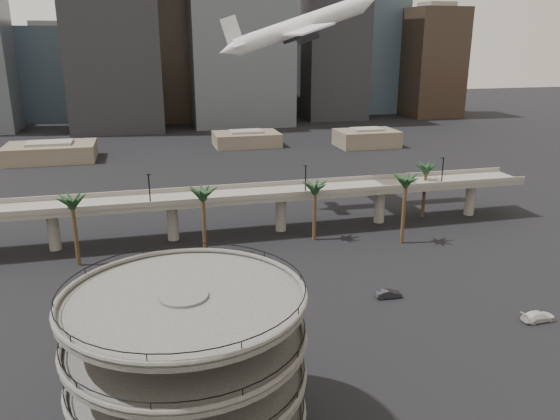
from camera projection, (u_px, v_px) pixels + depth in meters
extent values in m
plane|color=black|center=(308.00, 400.00, 60.05)|extent=(700.00, 700.00, 0.00)
cylinder|color=#464441|center=(188.00, 375.00, 50.91)|extent=(4.40, 4.40, 16.50)
cylinder|color=#464441|center=(190.00, 413.00, 52.17)|extent=(22.00, 22.00, 0.45)
torus|color=#464441|center=(190.00, 409.00, 52.03)|extent=(22.20, 22.20, 0.50)
torus|color=black|center=(190.00, 402.00, 51.79)|extent=(21.80, 21.80, 0.10)
cylinder|color=#464441|center=(188.00, 377.00, 50.98)|extent=(22.00, 22.00, 0.45)
torus|color=#464441|center=(188.00, 373.00, 50.83)|extent=(22.20, 22.20, 0.50)
torus|color=black|center=(188.00, 365.00, 50.59)|extent=(21.80, 21.80, 0.10)
cylinder|color=#464441|center=(186.00, 339.00, 49.78)|extent=(22.00, 22.00, 0.45)
torus|color=#464441|center=(186.00, 335.00, 49.64)|extent=(22.20, 22.20, 0.50)
torus|color=black|center=(185.00, 327.00, 49.40)|extent=(21.80, 21.80, 0.10)
cylinder|color=#464441|center=(184.00, 300.00, 48.59)|extent=(22.00, 22.00, 0.45)
torus|color=#464441|center=(184.00, 295.00, 48.45)|extent=(22.20, 22.20, 0.50)
torus|color=black|center=(183.00, 287.00, 48.21)|extent=(21.80, 21.80, 0.10)
cube|color=slate|center=(227.00, 197.00, 108.54)|extent=(130.00, 9.00, 0.90)
cube|color=slate|center=(231.00, 199.00, 104.11)|extent=(130.00, 0.30, 1.00)
cube|color=slate|center=(224.00, 187.00, 112.44)|extent=(130.00, 0.30, 1.00)
cylinder|color=slate|center=(53.00, 230.00, 102.05)|extent=(2.20, 2.20, 8.00)
cylinder|color=slate|center=(173.00, 221.00, 107.21)|extent=(2.20, 2.20, 8.00)
cylinder|color=slate|center=(281.00, 213.00, 112.38)|extent=(2.20, 2.20, 8.00)
cylinder|color=slate|center=(380.00, 205.00, 117.54)|extent=(2.20, 2.20, 8.00)
cylinder|color=slate|center=(470.00, 198.00, 122.70)|extent=(2.20, 2.20, 8.00)
cylinder|color=black|center=(149.00, 190.00, 100.28)|extent=(0.24, 0.24, 6.00)
cylinder|color=black|center=(306.00, 180.00, 107.32)|extent=(0.24, 0.24, 6.00)
cylinder|color=black|center=(442.00, 172.00, 114.36)|extent=(0.24, 0.24, 6.00)
cylinder|color=#4D3A21|center=(204.00, 226.00, 97.53)|extent=(0.70, 0.70, 12.15)
ellipsoid|color=#163119|center=(203.00, 191.00, 95.60)|extent=(4.40, 4.40, 2.00)
cylinder|color=#4D3A21|center=(314.00, 214.00, 106.60)|extent=(0.70, 0.70, 10.80)
ellipsoid|color=#163119|center=(315.00, 185.00, 104.87)|extent=(4.40, 4.40, 2.00)
cylinder|color=#4D3A21|center=(404.00, 212.00, 104.53)|extent=(0.70, 0.70, 12.60)
ellipsoid|color=#163119|center=(406.00, 178.00, 102.53)|extent=(4.40, 4.40, 2.00)
cylinder|color=#4D3A21|center=(424.00, 193.00, 120.50)|extent=(0.70, 0.70, 11.25)
ellipsoid|color=#163119|center=(426.00, 166.00, 118.70)|extent=(4.40, 4.40, 2.00)
cylinder|color=#4D3A21|center=(76.00, 234.00, 94.29)|extent=(0.70, 0.70, 11.70)
ellipsoid|color=#163119|center=(71.00, 199.00, 92.42)|extent=(4.40, 4.40, 2.00)
cube|color=brown|center=(51.00, 152.00, 178.18)|extent=(28.00, 18.00, 5.50)
cube|color=slate|center=(50.00, 143.00, 177.24)|extent=(14.00, 9.00, 0.80)
cube|color=brown|center=(246.00, 139.00, 203.23)|extent=(24.00, 16.00, 5.00)
cube|color=slate|center=(246.00, 131.00, 202.37)|extent=(12.00, 8.00, 0.80)
cube|color=brown|center=(367.00, 138.00, 202.07)|extent=(22.00, 15.00, 6.00)
cube|color=slate|center=(367.00, 129.00, 201.06)|extent=(11.00, 7.50, 0.80)
cube|color=#3C4D5D|center=(55.00, 74.00, 267.22)|extent=(30.00, 30.00, 44.07)
cube|color=slate|center=(49.00, 24.00, 260.29)|extent=(16.50, 16.50, 2.40)
cube|color=black|center=(109.00, 8.00, 224.14)|extent=(38.00, 30.00, 100.99)
cube|color=#2D2219|center=(180.00, 32.00, 257.04)|extent=(28.00, 26.00, 82.63)
cube|color=gray|center=(275.00, 77.00, 289.23)|extent=(24.00, 24.00, 38.56)
cube|color=slate|center=(275.00, 36.00, 283.12)|extent=(13.20, 13.20, 2.40)
cube|color=black|center=(333.00, 27.00, 264.24)|extent=(30.00, 28.00, 87.22)
cube|color=#3C4D5D|center=(368.00, 51.00, 292.50)|extent=(34.00, 30.00, 64.27)
cube|color=#2D2219|center=(432.00, 63.00, 276.88)|extent=(26.00, 26.00, 53.25)
cube|color=slate|center=(437.00, 5.00, 268.58)|extent=(14.30, 14.30, 2.40)
cube|color=gray|center=(201.00, 79.00, 299.60)|extent=(22.00, 22.00, 34.89)
cube|color=slate|center=(200.00, 43.00, 294.03)|extent=(12.10, 12.10, 2.40)
cylinder|color=silver|center=(299.00, 26.00, 117.57)|extent=(29.50, 4.02, 12.71)
cone|color=silver|center=(367.00, 2.00, 119.85)|extent=(4.73, 3.85, 4.77)
cone|color=silver|center=(228.00, 50.00, 115.30)|extent=(4.60, 3.43, 4.37)
cube|color=silver|center=(295.00, 30.00, 117.65)|extent=(6.90, 31.89, 2.46)
cube|color=silver|center=(236.00, 45.00, 115.44)|extent=(2.58, 10.63, 1.03)
cube|color=silver|center=(232.00, 31.00, 114.38)|extent=(5.02, 0.41, 6.60)
cylinder|color=#232328|center=(292.00, 37.00, 123.65)|extent=(4.91, 2.16, 3.38)
cylinder|color=#232328|center=(308.00, 36.00, 112.87)|extent=(4.91, 2.16, 3.38)
imported|color=maroon|center=(186.00, 330.00, 73.34)|extent=(3.98, 1.78, 1.33)
imported|color=black|center=(389.00, 294.00, 83.67)|extent=(4.11, 1.64, 1.33)
imported|color=silver|center=(538.00, 316.00, 76.74)|extent=(5.06, 2.26, 1.44)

